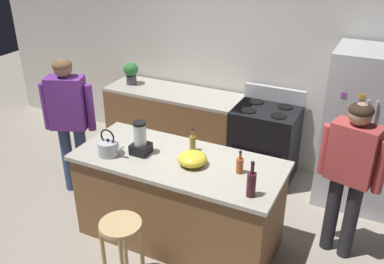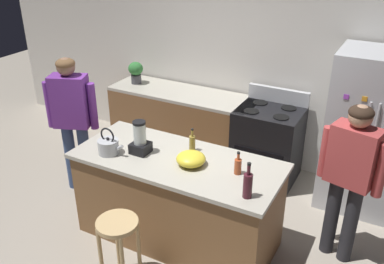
{
  "view_description": "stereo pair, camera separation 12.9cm",
  "coord_description": "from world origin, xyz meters",
  "px_view_note": "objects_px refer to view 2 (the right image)",
  "views": [
    {
      "loc": [
        1.63,
        -3.01,
        2.89
      ],
      "look_at": [
        0.0,
        0.3,
        1.07
      ],
      "focal_mm": 39.44,
      "sensor_mm": 36.0,
      "label": 1
    },
    {
      "loc": [
        1.74,
        -2.95,
        2.89
      ],
      "look_at": [
        0.0,
        0.3,
        1.07
      ],
      "focal_mm": 39.44,
      "sensor_mm": 36.0,
      "label": 2
    }
  ],
  "objects_px": {
    "stove_range": "(267,143)",
    "potted_plant": "(136,71)",
    "bar_stool": "(118,235)",
    "person_by_sink_right": "(350,170)",
    "refrigerator": "(372,134)",
    "tea_kettle": "(109,146)",
    "bottle_cooking_sauce": "(238,166)",
    "bottle_vinegar": "(192,143)",
    "bottle_wine": "(248,185)",
    "mixing_bowl": "(191,159)",
    "person_by_island_left": "(72,113)",
    "kitchen_island": "(178,199)",
    "blender_appliance": "(140,140)"
  },
  "relations": [
    {
      "from": "stove_range",
      "to": "potted_plant",
      "type": "relative_size",
      "value": 3.67
    },
    {
      "from": "potted_plant",
      "to": "bottle_vinegar",
      "type": "distance_m",
      "value": 2.08
    },
    {
      "from": "stove_range",
      "to": "bottle_wine",
      "type": "xyz_separation_m",
      "value": [
        0.41,
        -1.79,
        0.56
      ]
    },
    {
      "from": "blender_appliance",
      "to": "kitchen_island",
      "type": "bearing_deg",
      "value": 8.68
    },
    {
      "from": "bottle_cooking_sauce",
      "to": "kitchen_island",
      "type": "bearing_deg",
      "value": -177.16
    },
    {
      "from": "person_by_sink_right",
      "to": "blender_appliance",
      "type": "relative_size",
      "value": 4.78
    },
    {
      "from": "refrigerator",
      "to": "potted_plant",
      "type": "height_order",
      "value": "refrigerator"
    },
    {
      "from": "refrigerator",
      "to": "person_by_island_left",
      "type": "distance_m",
      "value": 3.29
    },
    {
      "from": "bottle_vinegar",
      "to": "mixing_bowl",
      "type": "height_order",
      "value": "bottle_vinegar"
    },
    {
      "from": "bottle_wine",
      "to": "tea_kettle",
      "type": "height_order",
      "value": "bottle_wine"
    },
    {
      "from": "kitchen_island",
      "to": "blender_appliance",
      "type": "relative_size",
      "value": 6.07
    },
    {
      "from": "refrigerator",
      "to": "person_by_island_left",
      "type": "xyz_separation_m",
      "value": [
        -3.04,
        -1.26,
        0.09
      ]
    },
    {
      "from": "person_by_sink_right",
      "to": "blender_appliance",
      "type": "bearing_deg",
      "value": -163.2
    },
    {
      "from": "stove_range",
      "to": "mixing_bowl",
      "type": "relative_size",
      "value": 4.07
    },
    {
      "from": "bar_stool",
      "to": "bottle_vinegar",
      "type": "relative_size",
      "value": 2.81
    },
    {
      "from": "blender_appliance",
      "to": "bottle_cooking_sauce",
      "type": "xyz_separation_m",
      "value": [
        0.97,
        0.09,
        -0.06
      ]
    },
    {
      "from": "kitchen_island",
      "to": "potted_plant",
      "type": "distance_m",
      "value": 2.27
    },
    {
      "from": "stove_range",
      "to": "person_by_island_left",
      "type": "height_order",
      "value": "person_by_island_left"
    },
    {
      "from": "person_by_island_left",
      "to": "bar_stool",
      "type": "bearing_deg",
      "value": -36.41
    },
    {
      "from": "refrigerator",
      "to": "bottle_vinegar",
      "type": "distance_m",
      "value": 1.97
    },
    {
      "from": "bottle_vinegar",
      "to": "blender_appliance",
      "type": "bearing_deg",
      "value": -147.54
    },
    {
      "from": "bar_stool",
      "to": "mixing_bowl",
      "type": "distance_m",
      "value": 0.92
    },
    {
      "from": "kitchen_island",
      "to": "bottle_cooking_sauce",
      "type": "distance_m",
      "value": 0.81
    },
    {
      "from": "person_by_island_left",
      "to": "bottle_wine",
      "type": "xyz_separation_m",
      "value": [
        2.31,
        -0.51,
        0.06
      ]
    },
    {
      "from": "tea_kettle",
      "to": "person_by_sink_right",
      "type": "bearing_deg",
      "value": 18.68
    },
    {
      "from": "bar_stool",
      "to": "bottle_vinegar",
      "type": "distance_m",
      "value": 1.1
    },
    {
      "from": "kitchen_island",
      "to": "person_by_island_left",
      "type": "distance_m",
      "value": 1.61
    },
    {
      "from": "person_by_sink_right",
      "to": "bottle_vinegar",
      "type": "height_order",
      "value": "person_by_sink_right"
    },
    {
      "from": "stove_range",
      "to": "person_by_island_left",
      "type": "distance_m",
      "value": 2.35
    },
    {
      "from": "kitchen_island",
      "to": "person_by_sink_right",
      "type": "distance_m",
      "value": 1.63
    },
    {
      "from": "bottle_cooking_sauce",
      "to": "bottle_vinegar",
      "type": "bearing_deg",
      "value": 161.79
    },
    {
      "from": "stove_range",
      "to": "bottle_vinegar",
      "type": "relative_size",
      "value": 4.66
    },
    {
      "from": "potted_plant",
      "to": "mixing_bowl",
      "type": "bearing_deg",
      "value": -42.82
    },
    {
      "from": "potted_plant",
      "to": "bottle_wine",
      "type": "relative_size",
      "value": 0.95
    },
    {
      "from": "person_by_sink_right",
      "to": "person_by_island_left",
      "type": "bearing_deg",
      "value": -175.08
    },
    {
      "from": "person_by_island_left",
      "to": "bar_stool",
      "type": "xyz_separation_m",
      "value": [
        1.36,
        -1.0,
        -0.46
      ]
    },
    {
      "from": "bar_stool",
      "to": "tea_kettle",
      "type": "relative_size",
      "value": 2.41
    },
    {
      "from": "bar_stool",
      "to": "tea_kettle",
      "type": "height_order",
      "value": "tea_kettle"
    },
    {
      "from": "kitchen_island",
      "to": "potted_plant",
      "type": "height_order",
      "value": "potted_plant"
    },
    {
      "from": "person_by_island_left",
      "to": "bottle_wine",
      "type": "height_order",
      "value": "person_by_island_left"
    },
    {
      "from": "refrigerator",
      "to": "person_by_sink_right",
      "type": "xyz_separation_m",
      "value": [
        -0.06,
        -1.0,
        0.06
      ]
    },
    {
      "from": "person_by_sink_right",
      "to": "refrigerator",
      "type": "bearing_deg",
      "value": 86.52
    },
    {
      "from": "blender_appliance",
      "to": "bottle_wine",
      "type": "relative_size",
      "value": 1.04
    },
    {
      "from": "bottle_vinegar",
      "to": "bar_stool",
      "type": "bearing_deg",
      "value": -101.38
    },
    {
      "from": "bar_stool",
      "to": "mixing_bowl",
      "type": "bearing_deg",
      "value": 66.94
    },
    {
      "from": "refrigerator",
      "to": "mixing_bowl",
      "type": "height_order",
      "value": "refrigerator"
    },
    {
      "from": "bar_stool",
      "to": "potted_plant",
      "type": "distance_m",
      "value": 2.76
    },
    {
      "from": "refrigerator",
      "to": "mixing_bowl",
      "type": "distance_m",
      "value": 2.05
    },
    {
      "from": "kitchen_island",
      "to": "mixing_bowl",
      "type": "relative_size",
      "value": 7.37
    },
    {
      "from": "bottle_vinegar",
      "to": "stove_range",
      "type": "bearing_deg",
      "value": 75.22
    }
  ]
}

